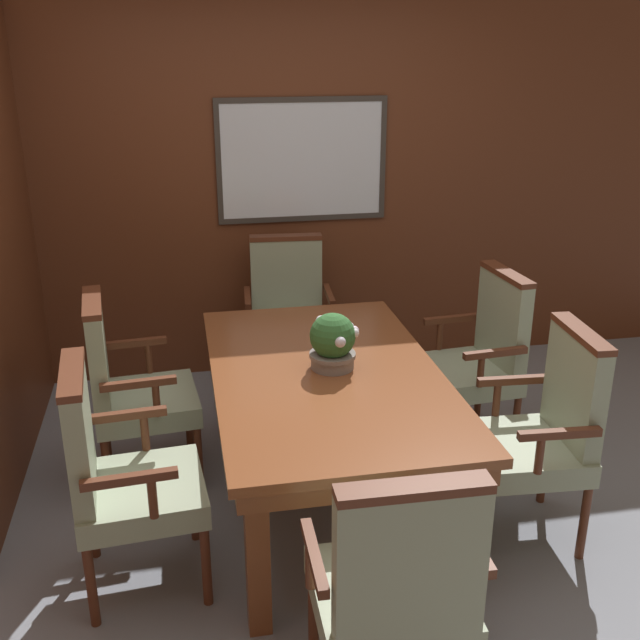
% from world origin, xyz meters
% --- Properties ---
extents(ground_plane, '(14.00, 14.00, 0.00)m').
position_xyz_m(ground_plane, '(0.00, 0.00, 0.00)').
color(ground_plane, gray).
extents(wall_back, '(7.20, 0.08, 2.45)m').
position_xyz_m(wall_back, '(0.00, 1.91, 1.23)').
color(wall_back, '#5B2D19').
rests_on(wall_back, ground_plane).
extents(dining_table, '(1.07, 1.82, 0.73)m').
position_xyz_m(dining_table, '(-0.01, 0.18, 0.63)').
color(dining_table, brown).
rests_on(dining_table, ground_plane).
extents(chair_right_far, '(0.55, 0.58, 1.02)m').
position_xyz_m(chair_right_far, '(0.94, 0.61, 0.55)').
color(chair_right_far, '#562B19').
rests_on(chair_right_far, ground_plane).
extents(chair_left_far, '(0.55, 0.58, 1.02)m').
position_xyz_m(chair_left_far, '(-0.95, 0.58, 0.55)').
color(chair_left_far, '#562B19').
rests_on(chair_left_far, ground_plane).
extents(chair_left_near, '(0.55, 0.58, 1.02)m').
position_xyz_m(chair_left_near, '(-0.96, -0.25, 0.55)').
color(chair_left_near, '#562B19').
rests_on(chair_left_near, ground_plane).
extents(chair_head_near, '(0.56, 0.52, 1.02)m').
position_xyz_m(chair_head_near, '(-0.04, -1.12, 0.55)').
color(chair_head_near, '#562B19').
rests_on(chair_head_near, ground_plane).
extents(chair_head_far, '(0.58, 0.55, 1.02)m').
position_xyz_m(chair_head_far, '(0.01, 1.50, 0.55)').
color(chair_head_far, '#562B19').
rests_on(chair_head_far, ground_plane).
extents(chair_right_near, '(0.54, 0.58, 1.02)m').
position_xyz_m(chair_right_near, '(0.90, -0.24, 0.55)').
color(chair_right_near, '#562B19').
rests_on(chair_right_near, ground_plane).
extents(potted_plant, '(0.24, 0.25, 0.27)m').
position_xyz_m(potted_plant, '(0.03, 0.21, 0.86)').
color(potted_plant, gray).
rests_on(potted_plant, dining_table).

